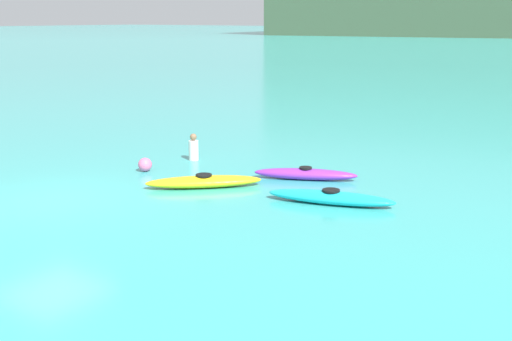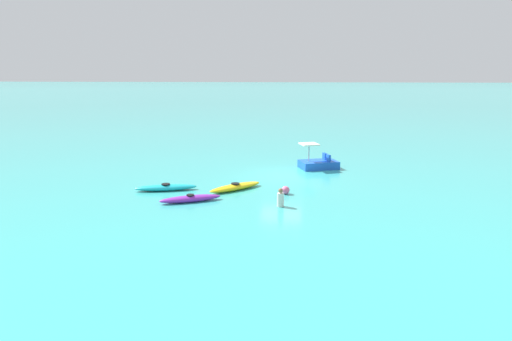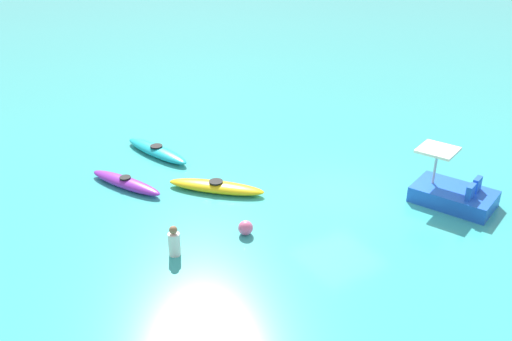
{
  "view_description": "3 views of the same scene",
  "coord_description": "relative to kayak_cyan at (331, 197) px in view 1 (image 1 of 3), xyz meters",
  "views": [
    {
      "loc": [
        13.77,
        -10.49,
        4.57
      ],
      "look_at": [
        3.69,
        3.9,
        0.56
      ],
      "focal_mm": 47.24,
      "sensor_mm": 36.0,
      "label": 1
    },
    {
      "loc": [
        -1.33,
        24.93,
        6.07
      ],
      "look_at": [
        1.39,
        1.62,
        0.68
      ],
      "focal_mm": 29.6,
      "sensor_mm": 36.0,
      "label": 2
    },
    {
      "loc": [
        -11.99,
        10.68,
        8.63
      ],
      "look_at": [
        2.34,
        1.85,
        0.33
      ],
      "focal_mm": 39.23,
      "sensor_mm": 36.0,
      "label": 3
    }
  ],
  "objects": [
    {
      "name": "kayak_cyan",
      "position": [
        0.0,
        0.0,
        0.0
      ],
      "size": [
        3.33,
        1.54,
        0.37
      ],
      "color": "#19B7C6",
      "rests_on": "ground_plane"
    },
    {
      "name": "kayak_purple",
      "position": [
        -1.85,
        1.86,
        -0.0
      ],
      "size": [
        2.95,
        1.77,
        0.37
      ],
      "color": "purple",
      "rests_on": "ground_plane"
    },
    {
      "name": "buoy_pink",
      "position": [
        -6.38,
        -0.04,
        0.05
      ],
      "size": [
        0.42,
        0.42,
        0.42
      ],
      "primitive_type": "sphere",
      "color": "pink",
      "rests_on": "ground_plane"
    },
    {
      "name": "ground_plane",
      "position": [
        -5.97,
        -3.93,
        -0.16
      ],
      "size": [
        600.0,
        600.0,
        0.0
      ],
      "primitive_type": "plane",
      "color": "#38ADA8"
    },
    {
      "name": "person_near_shore",
      "position": [
        -6.24,
        2.08,
        0.22
      ],
      "size": [
        0.42,
        0.42,
        0.88
      ],
      "color": "silver",
      "rests_on": "ground_plane"
    },
    {
      "name": "kayak_yellow",
      "position": [
        -3.67,
        -0.53,
        0.0
      ],
      "size": [
        2.79,
        2.73,
        0.37
      ],
      "color": "yellow",
      "rests_on": "ground_plane"
    }
  ]
}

